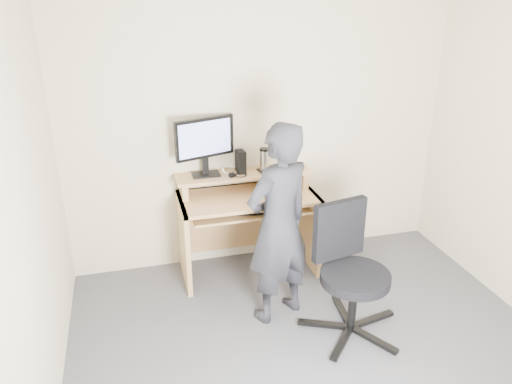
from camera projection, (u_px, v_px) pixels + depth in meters
name	position (u px, v px, depth m)	size (l,w,h in m)	color
ground	(329.00, 375.00, 3.39)	(3.50, 3.50, 0.00)	#515156
back_wall	(261.00, 129.00, 4.46)	(3.50, 0.02, 2.50)	beige
desk	(246.00, 213.00, 4.49)	(1.20, 0.60, 0.91)	tan
monitor	(205.00, 142.00, 4.23)	(0.53, 0.20, 0.51)	black
external_drive	(241.00, 162.00, 4.38)	(0.07, 0.13, 0.20)	black
travel_mug	(264.00, 161.00, 4.43)	(0.08, 0.08, 0.19)	#B2B2B7
smartphone	(263.00, 171.00, 4.44)	(0.07, 0.13, 0.01)	black
charger	(232.00, 175.00, 4.31)	(0.04, 0.04, 0.04)	black
headphones	(230.00, 170.00, 4.45)	(0.16, 0.16, 0.02)	silver
keyboard	(240.00, 210.00, 4.27)	(0.46, 0.18, 0.03)	black
mouse	(277.00, 195.00, 4.30)	(0.10, 0.06, 0.04)	black
office_chair	(349.00, 266.00, 3.67)	(0.77, 0.76, 0.98)	black
person	(278.00, 225.00, 3.72)	(0.58, 0.38, 1.59)	black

